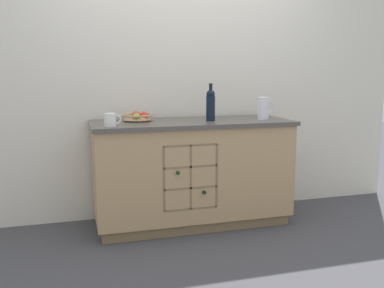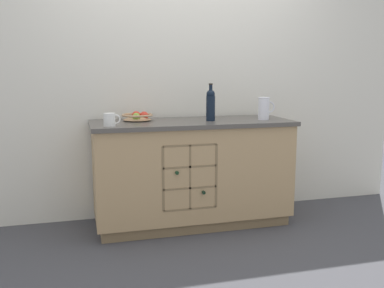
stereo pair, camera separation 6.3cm
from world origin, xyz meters
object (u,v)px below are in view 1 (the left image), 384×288
(fruit_bowl, at_px, (138,116))
(standing_wine_bottle, at_px, (211,104))
(ceramic_mug, at_px, (110,120))
(white_pitcher, at_px, (264,108))

(fruit_bowl, relative_size, standing_wine_bottle, 0.84)
(fruit_bowl, height_order, standing_wine_bottle, standing_wine_bottle)
(ceramic_mug, height_order, standing_wine_bottle, standing_wine_bottle)
(white_pitcher, relative_size, standing_wine_bottle, 0.62)
(standing_wine_bottle, bearing_deg, white_pitcher, -3.42)
(white_pitcher, xyz_separation_m, standing_wine_bottle, (-0.47, 0.03, 0.04))
(white_pitcher, bearing_deg, fruit_bowl, 170.01)
(fruit_bowl, bearing_deg, white_pitcher, -9.99)
(ceramic_mug, distance_m, standing_wine_bottle, 0.86)
(white_pitcher, distance_m, ceramic_mug, 1.32)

